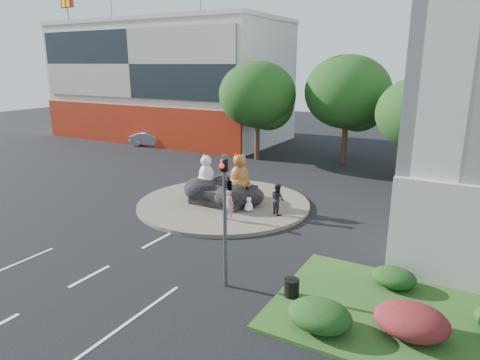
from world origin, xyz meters
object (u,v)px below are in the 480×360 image
object	(u,v)px
kitten_calico	(193,195)
cat_white	(206,170)
kitten_white	(249,204)
pedestrian_pink	(229,205)
litter_bin	(292,288)
pedestrian_dark	(278,199)
parked_car	(151,139)
cat_tabby	(240,171)

from	to	relation	value
kitten_calico	cat_white	bearing A→B (deg)	86.17
kitten_white	pedestrian_pink	distance (m)	1.74
kitten_white	litter_bin	bearing A→B (deg)	-72.55
pedestrian_pink	pedestrian_dark	bearing A→B (deg)	-129.95
cat_white	kitten_white	xyz separation A→B (m)	(3.15, -0.58, -1.42)
cat_white	litter_bin	xyz separation A→B (m)	(8.61, -7.53, -1.60)
parked_car	litter_bin	xyz separation A→B (m)	(23.61, -19.95, -0.26)
cat_tabby	pedestrian_dark	distance (m)	2.86
pedestrian_pink	parked_car	size ratio (longest dim) A/B	0.38
kitten_calico	parked_car	xyz separation A→B (m)	(-14.53, 13.18, 0.06)
pedestrian_dark	litter_bin	xyz separation A→B (m)	(3.89, -7.29, -0.61)
cat_white	kitten_calico	size ratio (longest dim) A/B	2.13
cat_tabby	pedestrian_pink	xyz separation A→B (m)	(0.76, -2.47, -1.17)
pedestrian_dark	litter_bin	bearing A→B (deg)	153.17
parked_car	kitten_white	bearing A→B (deg)	-138.36
cat_tabby	pedestrian_pink	distance (m)	2.84
cat_white	pedestrian_dark	world-z (taller)	cat_white
kitten_calico	pedestrian_dark	bearing A→B (deg)	34.14
pedestrian_dark	parked_car	bearing A→B (deg)	2.33
kitten_calico	kitten_white	size ratio (longest dim) A/B	1.06
cat_tabby	kitten_white	bearing A→B (deg)	-60.82
cat_white	pedestrian_pink	size ratio (longest dim) A/B	1.17
cat_white	litter_bin	bearing A→B (deg)	-20.82
litter_bin	pedestrian_dark	bearing A→B (deg)	118.12
cat_tabby	pedestrian_dark	bearing A→B (deg)	-33.10
pedestrian_pink	litter_bin	distance (m)	7.80
parked_car	cat_white	bearing A→B (deg)	-142.37
kitten_white	litter_bin	size ratio (longest dim) A/B	1.31
cat_tabby	litter_bin	bearing A→B (deg)	-73.12
pedestrian_dark	litter_bin	world-z (taller)	pedestrian_dark
cat_white	cat_tabby	xyz separation A→B (m)	(2.12, 0.22, 0.13)
pedestrian_pink	parked_car	bearing A→B (deg)	-37.13
cat_tabby	pedestrian_pink	bearing A→B (deg)	-95.94
kitten_calico	litter_bin	xyz separation A→B (m)	(9.08, -6.77, -0.20)
cat_tabby	kitten_white	distance (m)	2.02
kitten_white	litter_bin	world-z (taller)	kitten_white
cat_white	parked_car	bearing A→B (deg)	160.74
kitten_white	parked_car	xyz separation A→B (m)	(-18.16, 13.00, 0.08)
cat_white	pedestrian_pink	xyz separation A→B (m)	(2.89, -2.26, -1.04)
cat_tabby	pedestrian_pink	size ratio (longest dim) A/B	1.33
kitten_white	pedestrian_dark	bearing A→B (deg)	-8.58
cat_white	pedestrian_dark	distance (m)	4.82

